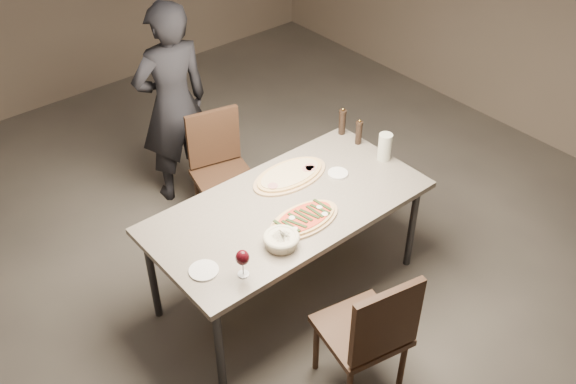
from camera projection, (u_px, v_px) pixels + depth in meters
room at (288, 116)px, 3.63m from camera, size 7.00×7.00×7.00m
dining_table at (288, 211)px, 4.07m from camera, size 1.80×0.90×0.75m
zucchini_pizza at (304, 219)px, 3.90m from camera, size 0.50×0.27×0.05m
ham_pizza at (290, 175)px, 4.25m from camera, size 0.57×0.31×0.04m
bread_basket at (281, 239)px, 3.71m from camera, size 0.21×0.21×0.08m
oil_dish at (338, 173)px, 4.28m from camera, size 0.14×0.14×0.02m
pepper_mill_left at (342, 122)px, 4.62m from camera, size 0.06×0.06×0.21m
pepper_mill_right at (359, 132)px, 4.52m from camera, size 0.05×0.05×0.20m
carafe at (385, 147)px, 4.37m from camera, size 0.09×0.09×0.20m
wine_glass at (242, 258)px, 3.47m from camera, size 0.08×0.08×0.18m
side_plate at (204, 270)px, 3.57m from camera, size 0.17×0.17×0.01m
chair_near at (371, 331)px, 3.52m from camera, size 0.53×0.53×0.94m
chair_far at (220, 164)px, 4.80m from camera, size 0.52×0.52×0.90m
diner at (173, 105)px, 4.87m from camera, size 0.63×0.45×1.64m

